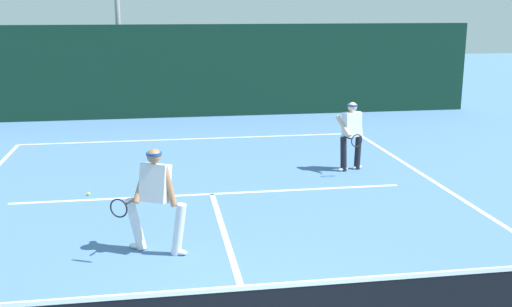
{
  "coord_description": "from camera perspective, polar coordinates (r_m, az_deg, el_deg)",
  "views": [
    {
      "loc": [
        -1.04,
        -5.58,
        3.75
      ],
      "look_at": [
        0.79,
        5.64,
        1.0
      ],
      "focal_mm": 43.16,
      "sensor_mm": 36.0,
      "label": 1
    }
  ],
  "objects": [
    {
      "name": "player_near",
      "position": [
        9.53,
        -9.34,
        -3.92
      ],
      "size": [
        1.15,
        0.8,
        1.66
      ],
      "rotation": [
        0.0,
        0.0,
        2.64
      ],
      "color": "silver",
      "rests_on": "ground_plane"
    },
    {
      "name": "back_fence_windscreen",
      "position": [
        21.1,
        -6.43,
        7.58
      ],
      "size": [
        20.03,
        0.12,
        3.12
      ],
      "primitive_type": "cube",
      "color": "black",
      "rests_on": "ground_plane"
    },
    {
      "name": "court_line_service",
      "position": [
        12.58,
        -4.1,
        -3.76
      ],
      "size": [
        7.92,
        0.1,
        0.01
      ],
      "primitive_type": "cube",
      "color": "white",
      "rests_on": "ground_plane"
    },
    {
      "name": "court_line_baseline_far",
      "position": [
        17.77,
        -5.69,
        1.37
      ],
      "size": [
        9.72,
        0.1,
        0.01
      ],
      "primitive_type": "cube",
      "color": "white",
      "rests_on": "ground_plane"
    },
    {
      "name": "player_far",
      "position": [
        14.31,
        8.84,
        1.87
      ],
      "size": [
        0.68,
        0.91,
        1.6
      ],
      "rotation": [
        0.0,
        0.0,
        3.45
      ],
      "color": "black",
      "rests_on": "ground_plane"
    },
    {
      "name": "tennis_ball",
      "position": [
        12.9,
        -15.25,
        -3.63
      ],
      "size": [
        0.07,
        0.07,
        0.07
      ],
      "primitive_type": "sphere",
      "color": "#D1E033",
      "rests_on": "ground_plane"
    },
    {
      "name": "court_line_centre",
      "position": [
        9.6,
        -2.32,
        -9.38
      ],
      "size": [
        0.1,
        6.4,
        0.01
      ],
      "primitive_type": "cube",
      "color": "white",
      "rests_on": "ground_plane"
    }
  ]
}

